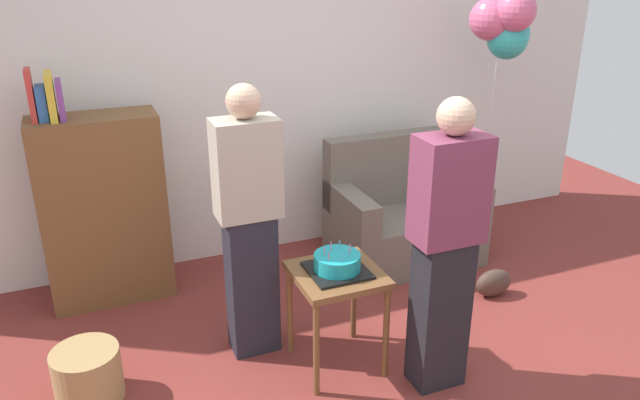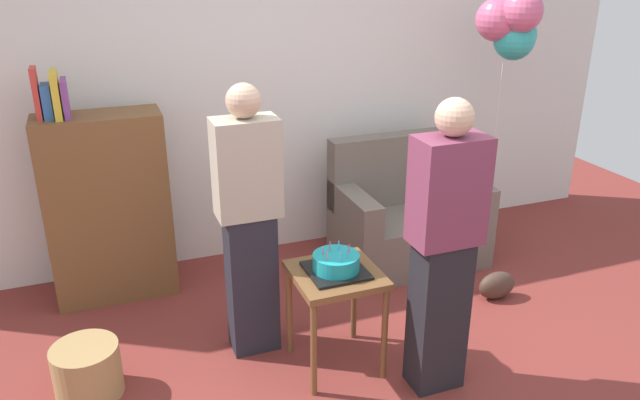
{
  "view_description": "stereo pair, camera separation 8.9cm",
  "coord_description": "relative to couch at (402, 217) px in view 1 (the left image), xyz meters",
  "views": [
    {
      "loc": [
        -1.4,
        -2.39,
        2.26
      ],
      "look_at": [
        -0.17,
        0.61,
        0.95
      ],
      "focal_mm": 34.43,
      "sensor_mm": 36.0,
      "label": 1
    },
    {
      "loc": [
        -1.32,
        -2.42,
        2.26
      ],
      "look_at": [
        -0.17,
        0.61,
        0.95
      ],
      "focal_mm": 34.43,
      "sensor_mm": 36.0,
      "label": 2
    }
  ],
  "objects": [
    {
      "name": "bookshelf",
      "position": [
        -2.17,
        0.24,
        0.33
      ],
      "size": [
        0.8,
        0.36,
        1.62
      ],
      "color": "brown",
      "rests_on": "ground_plane"
    },
    {
      "name": "wall_back",
      "position": [
        -0.86,
        0.62,
        1.01
      ],
      "size": [
        6.0,
        0.1,
        2.7
      ],
      "primitive_type": "cube",
      "color": "silver",
      "rests_on": "ground_plane"
    },
    {
      "name": "handbag",
      "position": [
        0.31,
        -0.79,
        -0.24
      ],
      "size": [
        0.28,
        0.14,
        0.2
      ],
      "primitive_type": "ellipsoid",
      "color": "#473328",
      "rests_on": "ground_plane"
    },
    {
      "name": "birthday_cake",
      "position": [
        -1.03,
        -1.07,
        0.32
      ],
      "size": [
        0.32,
        0.32,
        0.16
      ],
      "color": "black",
      "rests_on": "side_table"
    },
    {
      "name": "ground_plane",
      "position": [
        -0.86,
        -1.43,
        -0.34
      ],
      "size": [
        8.0,
        8.0,
        0.0
      ],
      "primitive_type": "plane",
      "color": "maroon"
    },
    {
      "name": "person_holding_cake",
      "position": [
        -0.57,
        -1.42,
        0.49
      ],
      "size": [
        0.36,
        0.22,
        1.63
      ],
      "rotation": [
        0.0,
        0.0,
        3.09
      ],
      "color": "black",
      "rests_on": "ground_plane"
    },
    {
      "name": "person_blowing_candles",
      "position": [
        -1.42,
        -0.73,
        0.49
      ],
      "size": [
        0.36,
        0.22,
        1.63
      ],
      "rotation": [
        0.0,
        0.0,
        -0.08
      ],
      "color": "#23232D",
      "rests_on": "ground_plane"
    },
    {
      "name": "side_table",
      "position": [
        -1.03,
        -1.07,
        0.18
      ],
      "size": [
        0.48,
        0.48,
        0.61
      ],
      "color": "brown",
      "rests_on": "ground_plane"
    },
    {
      "name": "wicker_basket",
      "position": [
        -2.39,
        -0.84,
        -0.19
      ],
      "size": [
        0.36,
        0.36,
        0.3
      ],
      "primitive_type": "cylinder",
      "color": "#A88451",
      "rests_on": "ground_plane"
    },
    {
      "name": "couch",
      "position": [
        0.0,
        0.0,
        0.0
      ],
      "size": [
        1.1,
        0.7,
        0.96
      ],
      "color": "#6B6056",
      "rests_on": "ground_plane"
    },
    {
      "name": "balloon_bunch",
      "position": [
        0.75,
        -0.05,
        1.42
      ],
      "size": [
        0.48,
        0.44,
        2.02
      ],
      "color": "silver",
      "rests_on": "ground_plane"
    }
  ]
}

